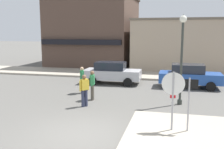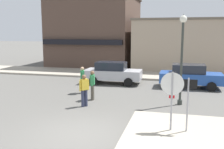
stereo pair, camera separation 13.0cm
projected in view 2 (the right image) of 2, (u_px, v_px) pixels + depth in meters
ground_plane at (78, 134)px, 9.55m from camera, size 160.00×160.00×0.00m
sidewalk_corner at (218, 140)px, 8.84m from camera, size 6.40×4.80×0.15m
kerb_far at (136, 75)px, 22.25m from camera, size 80.00×4.00×0.15m
stop_sign at (172, 93)px, 9.37m from camera, size 0.82×0.07×2.30m
one_way_sign at (188, 99)px, 9.28m from camera, size 0.60×0.06×2.10m
lamp_post at (182, 47)px, 12.97m from camera, size 0.36×0.36×4.54m
parked_car_nearest at (113, 72)px, 18.73m from camera, size 4.03×1.94×1.56m
parked_car_second at (190, 76)px, 17.33m from camera, size 4.00×1.89×1.56m
pedestrian_crossing_near at (82, 79)px, 15.80m from camera, size 0.35×0.54×1.61m
pedestrian_crossing_far at (92, 84)px, 14.24m from camera, size 0.27×0.56×1.61m
pedestrian_kerb_side at (84, 89)px, 12.97m from camera, size 0.42×0.48×1.61m
building_corner_shop at (97, 31)px, 29.52m from camera, size 8.62×10.22×7.58m
building_storefront_left_near at (181, 45)px, 25.23m from camera, size 9.01×5.84×4.88m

